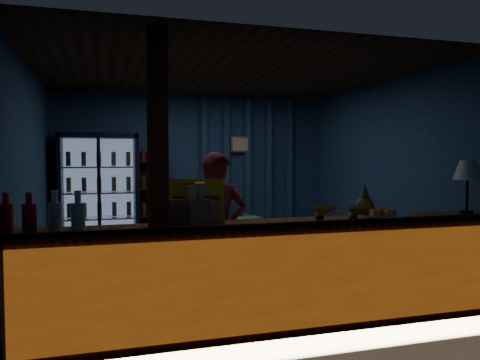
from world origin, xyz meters
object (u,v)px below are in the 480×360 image
object	(u,v)px
shopkeeper	(218,232)
pastry_tray	(382,214)
green_chair	(236,233)
table_lamp	(468,172)

from	to	relation	value
shopkeeper	pastry_tray	bearing A→B (deg)	-17.97
green_chair	pastry_tray	bearing A→B (deg)	91.16
shopkeeper	table_lamp	size ratio (longest dim) A/B	2.87
pastry_tray	shopkeeper	bearing A→B (deg)	161.46
shopkeeper	pastry_tray	xyz separation A→B (m)	(1.52, -0.51, 0.18)
shopkeeper	pastry_tray	size ratio (longest dim) A/B	3.22
green_chair	pastry_tray	distance (m)	3.30
shopkeeper	table_lamp	distance (m)	2.59
shopkeeper	pastry_tray	world-z (taller)	shopkeeper
green_chair	pastry_tray	size ratio (longest dim) A/B	1.35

